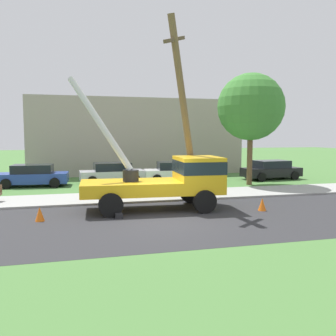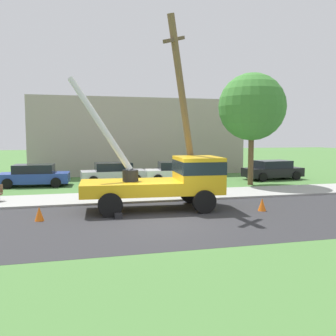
# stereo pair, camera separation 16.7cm
# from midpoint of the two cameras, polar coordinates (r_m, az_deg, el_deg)

# --- Properties ---
(ground_plane) EXTENTS (120.00, 120.00, 0.00)m
(ground_plane) POSITION_cam_midpoint_polar(r_m,az_deg,el_deg) (25.89, -6.31, -2.18)
(ground_plane) COLOR #477538
(road_asphalt) EXTENTS (80.00, 7.53, 0.01)m
(road_asphalt) POSITION_cam_midpoint_polar(r_m,az_deg,el_deg) (14.26, 0.07, -8.26)
(road_asphalt) COLOR #2B2B2D
(road_asphalt) RESTS_ON ground
(sidewalk_strip) EXTENTS (80.00, 3.26, 0.10)m
(sidewalk_strip) POSITION_cam_midpoint_polar(r_m,az_deg,el_deg) (19.43, -3.76, -4.50)
(sidewalk_strip) COLOR #9E9E99
(sidewalk_strip) RESTS_ON ground
(utility_truck) EXTENTS (6.75, 3.21, 5.98)m
(utility_truck) POSITION_cam_midpoint_polar(r_m,az_deg,el_deg) (16.22, 0.61, -1.58)
(utility_truck) COLOR gold
(utility_truck) RESTS_ON ground
(leaning_utility_pole) EXTENTS (2.56, 2.67, 8.67)m
(leaning_utility_pole) POSITION_cam_midpoint_polar(r_m,az_deg,el_deg) (17.25, 2.87, 8.91)
(leaning_utility_pole) COLOR brown
(leaning_utility_pole) RESTS_ON ground
(traffic_cone_ahead) EXTENTS (0.36, 0.36, 0.56)m
(traffic_cone_ahead) POSITION_cam_midpoint_polar(r_m,az_deg,el_deg) (16.47, 14.96, -5.62)
(traffic_cone_ahead) COLOR orange
(traffic_cone_ahead) RESTS_ON ground
(traffic_cone_behind) EXTENTS (0.36, 0.36, 0.56)m
(traffic_cone_behind) POSITION_cam_midpoint_polar(r_m,az_deg,el_deg) (14.94, -19.41, -6.85)
(traffic_cone_behind) COLOR orange
(traffic_cone_behind) RESTS_ON ground
(parked_sedan_blue) EXTENTS (4.50, 2.19, 1.42)m
(parked_sedan_blue) POSITION_cam_midpoint_polar(r_m,az_deg,el_deg) (25.01, -20.25, -1.10)
(parked_sedan_blue) COLOR #263F99
(parked_sedan_blue) RESTS_ON ground
(parked_sedan_silver) EXTENTS (4.49, 2.16, 1.42)m
(parked_sedan_silver) POSITION_cam_midpoint_polar(r_m,az_deg,el_deg) (25.28, -8.44, -0.76)
(parked_sedan_silver) COLOR #B7B7BF
(parked_sedan_silver) RESTS_ON ground
(parked_sedan_white) EXTENTS (4.52, 2.23, 1.42)m
(parked_sedan_white) POSITION_cam_midpoint_polar(r_m,az_deg,el_deg) (25.79, 1.51, -0.59)
(parked_sedan_white) COLOR silver
(parked_sedan_white) RESTS_ON ground
(parked_sedan_black) EXTENTS (4.55, 2.29, 1.42)m
(parked_sedan_black) POSITION_cam_midpoint_polar(r_m,az_deg,el_deg) (28.23, 16.41, -0.29)
(parked_sedan_black) COLOR black
(parked_sedan_black) RESTS_ON ground
(roadside_tree_near) EXTENTS (4.43, 4.43, 7.40)m
(roadside_tree_near) POSITION_cam_midpoint_polar(r_m,az_deg,el_deg) (24.70, 13.33, 9.36)
(roadside_tree_near) COLOR brown
(roadside_tree_near) RESTS_ON ground
(lowrise_building_backdrop) EXTENTS (18.00, 6.00, 6.40)m
(lowrise_building_backdrop) POSITION_cam_midpoint_polar(r_m,az_deg,el_deg) (32.64, -4.79, 5.00)
(lowrise_building_backdrop) COLOR #A5998C
(lowrise_building_backdrop) RESTS_ON ground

